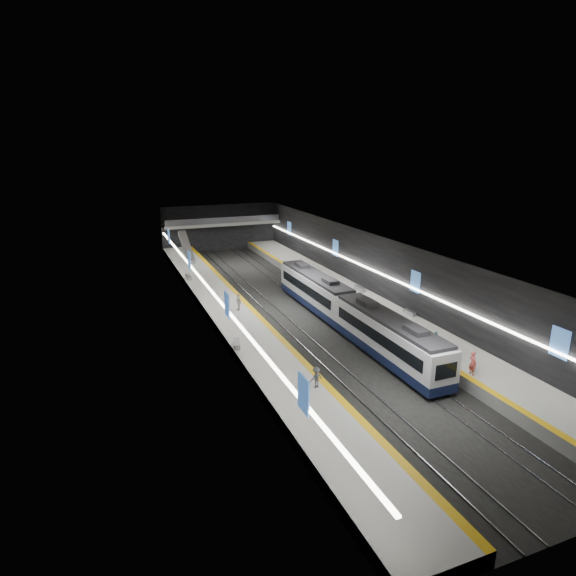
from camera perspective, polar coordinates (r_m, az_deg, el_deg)
name	(u,v)px	position (r m, az deg, el deg)	size (l,w,h in m)	color
ground	(296,311)	(54.28, 0.96, -2.73)	(70.00, 70.00, 0.00)	black
ceiling	(296,241)	(52.17, 1.00, 5.59)	(20.00, 70.00, 0.04)	beige
wall_left	(207,286)	(50.24, -9.62, 0.22)	(0.04, 70.00, 8.00)	black
wall_right	(375,268)	(57.54, 10.22, 2.30)	(0.04, 70.00, 8.00)	black
wall_back	(220,228)	(85.74, -8.09, 7.11)	(20.00, 0.04, 8.00)	black
platform_left	(231,315)	(51.86, -6.73, -3.20)	(5.00, 70.00, 1.00)	slate
tile_surface_left	(231,311)	(51.69, -6.75, -2.67)	(5.00, 70.00, 0.02)	#B6B6B1
tactile_strip_left	(251,308)	(52.25, -4.42, -2.37)	(0.60, 70.00, 0.02)	#ECB20C
platform_right	(355,299)	(57.27, 7.91, -1.31)	(5.00, 70.00, 1.00)	slate
tile_surface_right	(355,295)	(57.12, 7.93, -0.82)	(5.00, 70.00, 0.02)	#B6B6B1
tactile_strip_right	(338,297)	(56.10, 5.97, -1.07)	(0.60, 70.00, 0.02)	#ECB20C
rails	(296,310)	(54.26, 0.96, -2.67)	(6.52, 70.00, 0.12)	gray
train	(347,309)	(48.44, 6.98, -2.53)	(2.69, 30.04, 3.60)	#10193B
ad_posters	(293,270)	(53.85, 0.57, 2.12)	(19.94, 53.50, 2.20)	#4176C4
cove_light_left	(209,288)	(50.34, -9.38, 0.02)	(0.25, 68.60, 0.12)	white
cove_light_right	(373,270)	(57.49, 10.04, 2.09)	(0.25, 68.60, 0.12)	white
mezzanine_bridge	(222,223)	(83.58, -7.78, 7.59)	(20.00, 3.00, 1.50)	gray
escalator	(186,247)	(75.79, -11.95, 4.81)	(1.20, 8.00, 0.60)	#99999E
bench_left_near	(237,344)	(42.72, -6.08, -6.58)	(0.53, 1.91, 0.47)	#99999E
bench_left_far	(188,277)	(64.70, -11.72, 1.29)	(0.55, 1.99, 0.49)	#99999E
bench_right_near	(409,312)	(51.74, 14.20, -2.83)	(0.47, 1.69, 0.41)	#99999E
bench_right_far	(360,289)	(58.92, 8.52, -0.07)	(0.54, 1.94, 0.47)	#99999E
passenger_right_a	(473,363)	(39.85, 21.05, -8.32)	(0.70, 0.46, 1.91)	#CC534C
passenger_right_b	(436,340)	(43.70, 17.11, -5.93)	(0.77, 0.60, 1.58)	teal
passenger_left_a	(238,302)	(51.49, -5.90, -1.67)	(1.06, 0.44, 1.80)	silver
passenger_left_b	(316,378)	(35.55, 3.36, -10.55)	(1.03, 0.59, 1.59)	#46474F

